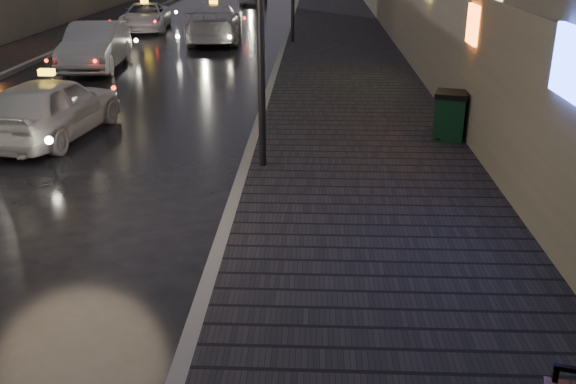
% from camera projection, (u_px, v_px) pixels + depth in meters
% --- Properties ---
extents(ground, '(120.00, 120.00, 0.00)m').
position_uv_depth(ground, '(53.00, 355.00, 7.07)').
color(ground, black).
rests_on(ground, ground).
extents(sidewalk, '(4.60, 58.00, 0.15)m').
position_uv_depth(sidewalk, '(341.00, 47.00, 26.37)').
color(sidewalk, black).
rests_on(sidewalk, ground).
extents(curb, '(0.20, 58.00, 0.15)m').
position_uv_depth(curb, '(283.00, 47.00, 26.47)').
color(curb, slate).
rests_on(curb, ground).
extents(sidewalk_far, '(2.40, 58.00, 0.15)m').
position_uv_depth(sidewalk_far, '(41.00, 45.00, 26.88)').
color(sidewalk_far, black).
rests_on(sidewalk_far, ground).
extents(curb_far, '(0.20, 58.00, 0.15)m').
position_uv_depth(curb_far, '(71.00, 45.00, 26.83)').
color(curb_far, slate).
rests_on(curb_far, ground).
extents(trash_bin, '(0.84, 0.84, 1.04)m').
position_uv_depth(trash_bin, '(450.00, 115.00, 13.96)').
color(trash_bin, black).
rests_on(trash_bin, sidewalk).
extents(taxi_near, '(2.25, 4.42, 1.44)m').
position_uv_depth(taxi_near, '(51.00, 107.00, 14.43)').
color(taxi_near, silver).
rests_on(taxi_near, ground).
extents(car_left_mid, '(2.07, 4.85, 1.55)m').
position_uv_depth(car_left_mid, '(95.00, 46.00, 22.15)').
color(car_left_mid, '#9D9DA5').
rests_on(car_left_mid, ground).
extents(taxi_mid, '(2.73, 5.73, 1.61)m').
position_uv_depth(taxi_mid, '(214.00, 23.00, 27.87)').
color(taxi_mid, silver).
rests_on(taxi_mid, ground).
extents(taxi_far, '(2.73, 4.90, 1.30)m').
position_uv_depth(taxi_far, '(146.00, 17.00, 31.45)').
color(taxi_far, silver).
rests_on(taxi_far, ground).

